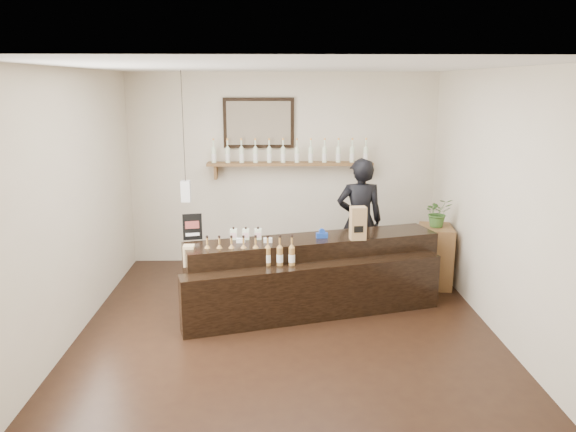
# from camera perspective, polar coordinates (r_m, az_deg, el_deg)

# --- Properties ---
(ground) EXTENTS (5.00, 5.00, 0.00)m
(ground) POSITION_cam_1_polar(r_m,az_deg,el_deg) (6.30, -0.10, -11.45)
(ground) COLOR black
(ground) RESTS_ON ground
(room_shell) EXTENTS (5.00, 5.00, 5.00)m
(room_shell) POSITION_cam_1_polar(r_m,az_deg,el_deg) (5.79, -0.10, 4.02)
(room_shell) COLOR beige
(room_shell) RESTS_ON ground
(back_wall_decor) EXTENTS (2.66, 0.96, 1.69)m
(back_wall_decor) POSITION_cam_1_polar(r_m,az_deg,el_deg) (8.14, -1.56, 7.11)
(back_wall_decor) COLOR brown
(back_wall_decor) RESTS_ON ground
(counter) EXTENTS (3.08, 1.62, 1.00)m
(counter) POSITION_cam_1_polar(r_m,az_deg,el_deg) (6.71, 2.53, -6.17)
(counter) COLOR black
(counter) RESTS_ON ground
(promo_sign) EXTENTS (0.22, 0.07, 0.31)m
(promo_sign) POSITION_cam_1_polar(r_m,az_deg,el_deg) (6.64, -9.69, -1.10)
(promo_sign) COLOR black
(promo_sign) RESTS_ON counter
(paper_bag) EXTENTS (0.19, 0.15, 0.39)m
(paper_bag) POSITION_cam_1_polar(r_m,az_deg,el_deg) (6.60, 7.12, -0.73)
(paper_bag) COLOR #9B784A
(paper_bag) RESTS_ON counter
(tape_dispenser) EXTENTS (0.14, 0.07, 0.11)m
(tape_dispenser) POSITION_cam_1_polar(r_m,az_deg,el_deg) (6.66, 3.47, -1.87)
(tape_dispenser) COLOR #163B9F
(tape_dispenser) RESTS_ON counter
(side_cabinet) EXTENTS (0.48, 0.61, 0.81)m
(side_cabinet) POSITION_cam_1_polar(r_m,az_deg,el_deg) (7.71, 14.72, -3.96)
(side_cabinet) COLOR brown
(side_cabinet) RESTS_ON ground
(potted_plant) EXTENTS (0.37, 0.33, 0.38)m
(potted_plant) POSITION_cam_1_polar(r_m,az_deg,el_deg) (7.56, 14.99, 0.35)
(potted_plant) COLOR #386127
(potted_plant) RESTS_ON side_cabinet
(shopkeeper) EXTENTS (0.70, 0.46, 1.91)m
(shopkeeper) POSITION_cam_1_polar(r_m,az_deg,el_deg) (7.55, 7.30, 0.34)
(shopkeeper) COLOR black
(shopkeeper) RESTS_ON ground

